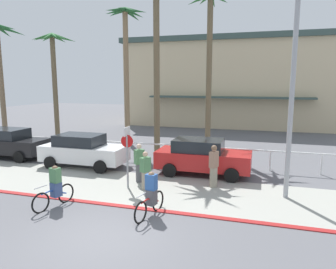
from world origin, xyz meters
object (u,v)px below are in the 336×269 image
(cyclist_blue_0, at_px, (55,187))
(pedestrian_0, at_px, (145,172))
(car_white_1, at_px, (83,150))
(streetlight_curb, at_px, (293,84))
(stop_sign_bike_lane, at_px, (127,148))
(palm_tree_4, at_px, (210,37))
(palm_tree_2, at_px, (126,42))
(cyclist_red_1, at_px, (151,195))
(palm_tree_1, at_px, (54,59))
(palm_tree_3, at_px, (157,26))
(pedestrian_1, at_px, (214,168))
(car_black_0, at_px, (9,143))
(car_red_2, at_px, (202,156))
(pedestrian_2, at_px, (139,164))

(cyclist_blue_0, relative_size, pedestrian_0, 1.12)
(car_white_1, bearing_deg, streetlight_curb, -11.46)
(stop_sign_bike_lane, height_order, palm_tree_4, palm_tree_4)
(palm_tree_2, relative_size, cyclist_red_1, 5.24)
(palm_tree_2, distance_m, palm_tree_4, 5.93)
(stop_sign_bike_lane, xyz_separation_m, cyclist_red_1, (1.84, -2.29, -0.98))
(cyclist_red_1, distance_m, pedestrian_0, 2.55)
(palm_tree_1, xyz_separation_m, palm_tree_3, (9.02, -2.66, 1.51))
(stop_sign_bike_lane, height_order, cyclist_red_1, stop_sign_bike_lane)
(cyclist_blue_0, height_order, pedestrian_1, pedestrian_1)
(palm_tree_1, height_order, cyclist_red_1, palm_tree_1)
(streetlight_curb, xyz_separation_m, pedestrian_1, (-2.82, 0.64, -3.44))
(palm_tree_1, bearing_deg, car_black_0, -80.08)
(palm_tree_2, xyz_separation_m, palm_tree_3, (3.25, -2.88, 0.46))
(stop_sign_bike_lane, relative_size, pedestrian_1, 1.42)
(car_red_2, bearing_deg, cyclist_red_1, -98.32)
(palm_tree_1, xyz_separation_m, cyclist_red_1, (11.68, -11.27, -5.35))
(car_black_0, xyz_separation_m, pedestrian_1, (12.18, -1.89, -0.03))
(stop_sign_bike_lane, relative_size, cyclist_blue_0, 1.43)
(stop_sign_bike_lane, relative_size, palm_tree_1, 0.32)
(streetlight_curb, relative_size, palm_tree_4, 0.76)
(palm_tree_1, height_order, car_black_0, palm_tree_1)
(palm_tree_4, height_order, pedestrian_0, palm_tree_4)
(streetlight_curb, xyz_separation_m, pedestrian_2, (-6.04, 0.42, -3.48))
(pedestrian_0, bearing_deg, cyclist_red_1, -65.35)
(palm_tree_2, height_order, palm_tree_4, palm_tree_4)
(car_red_2, distance_m, pedestrian_0, 3.35)
(car_white_1, xyz_separation_m, pedestrian_2, (3.74, -1.56, -0.08))
(cyclist_blue_0, bearing_deg, stop_sign_bike_lane, 56.99)
(stop_sign_bike_lane, xyz_separation_m, streetlight_curb, (6.21, 0.46, 2.60))
(cyclist_blue_0, bearing_deg, pedestrian_0, 46.63)
(car_red_2, distance_m, pedestrian_2, 3.12)
(car_black_0, distance_m, car_red_2, 11.38)
(streetlight_curb, height_order, pedestrian_0, streetlight_curb)
(palm_tree_3, xyz_separation_m, pedestrian_1, (4.22, -5.22, -6.71))
(stop_sign_bike_lane, height_order, pedestrian_2, stop_sign_bike_lane)
(palm_tree_2, bearing_deg, car_black_0, -127.17)
(car_white_1, relative_size, pedestrian_0, 2.77)
(palm_tree_1, xyz_separation_m, palm_tree_2, (5.76, 0.23, 1.05))
(cyclist_red_1, relative_size, pedestrian_2, 1.05)
(palm_tree_3, height_order, pedestrian_2, palm_tree_3)
(palm_tree_1, relative_size, cyclist_blue_0, 4.45)
(palm_tree_4, distance_m, cyclist_blue_0, 13.54)
(car_white_1, xyz_separation_m, pedestrian_0, (4.35, -2.41, -0.14))
(palm_tree_4, bearing_deg, palm_tree_2, 176.42)
(car_red_2, xyz_separation_m, pedestrian_2, (-2.42, -1.96, -0.08))
(pedestrian_0, bearing_deg, car_black_0, 162.80)
(streetlight_curb, xyz_separation_m, palm_tree_3, (-7.03, 5.87, 3.27))
(cyclist_blue_0, bearing_deg, cyclist_red_1, 4.06)
(pedestrian_2, bearing_deg, stop_sign_bike_lane, -100.86)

